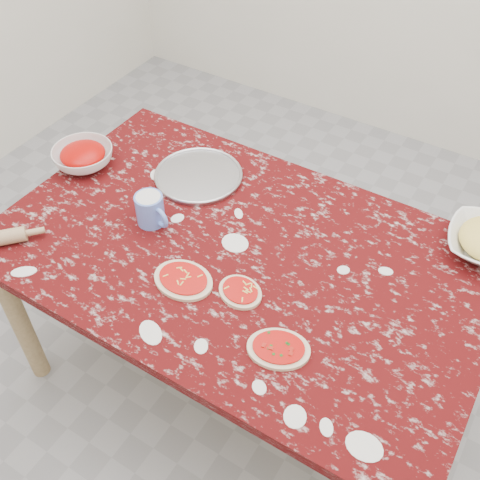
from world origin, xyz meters
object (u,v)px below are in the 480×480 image
sauce_bowl (83,157)px  flour_mug (151,210)px  worktable (240,268)px  pizza_tray (198,176)px

sauce_bowl → flour_mug: size_ratio=1.60×
worktable → flour_mug: (-0.33, -0.04, 0.14)m
worktable → flour_mug: flour_mug is taller
worktable → flour_mug: size_ratio=11.33×
flour_mug → sauce_bowl: bearing=164.2°
worktable → pizza_tray: (-0.33, 0.24, 0.09)m
pizza_tray → flour_mug: size_ratio=2.26×
pizza_tray → sauce_bowl: sauce_bowl is taller
pizza_tray → sauce_bowl: 0.44m
sauce_bowl → flour_mug: 0.43m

